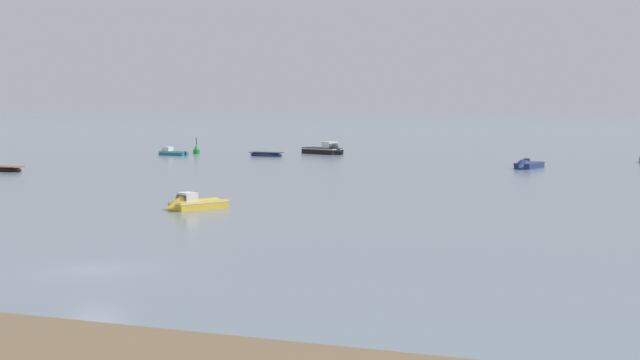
{
  "coord_description": "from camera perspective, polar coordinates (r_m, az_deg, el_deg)",
  "views": [
    {
      "loc": [
        23.18,
        -33.67,
        7.3
      ],
      "look_at": [
        -5.35,
        41.39,
        0.37
      ],
      "focal_mm": 52.43,
      "sensor_mm": 36.0,
      "label": 1
    }
  ],
  "objects": [
    {
      "name": "ground_plane",
      "position": [
        41.52,
        -13.58,
        -5.33
      ],
      "size": [
        800.0,
        800.0,
        0.0
      ],
      "primitive_type": "plane",
      "color": "slate"
    },
    {
      "name": "motorboat_moored_2",
      "position": [
        125.45,
        0.49,
        1.77
      ],
      "size": [
        6.95,
        4.58,
        2.5
      ],
      "rotation": [
        0.0,
        0.0,
        5.9
      ],
      "color": "black",
      "rests_on": "ground"
    },
    {
      "name": "motorboat_moored_4",
      "position": [
        62.78,
        -7.93,
        -1.56
      ],
      "size": [
        3.49,
        4.73,
        1.72
      ],
      "rotation": [
        0.0,
        0.0,
        4.23
      ],
      "color": "gold",
      "rests_on": "ground"
    },
    {
      "name": "rowboat_moored_1",
      "position": [
        121.21,
        -3.29,
        1.56
      ],
      "size": [
        4.85,
        2.07,
        0.74
      ],
      "rotation": [
        0.0,
        0.0,
        3.04
      ],
      "color": "navy",
      "rests_on": "ground"
    },
    {
      "name": "motorboat_moored_5",
      "position": [
        101.37,
        12.49,
        0.82
      ],
      "size": [
        2.87,
        5.23,
        1.7
      ],
      "rotation": [
        0.0,
        0.0,
        4.47
      ],
      "color": "navy",
      "rests_on": "ground"
    },
    {
      "name": "rowboat_moored_2",
      "position": [
        100.7,
        -18.78,
        0.62
      ],
      "size": [
        4.69,
        1.75,
        0.73
      ],
      "rotation": [
        0.0,
        0.0,
        3.11
      ],
      "color": "black",
      "rests_on": "ground"
    },
    {
      "name": "motorboat_moored_7",
      "position": [
        124.62,
        -9.18,
        1.62
      ],
      "size": [
        4.47,
        1.9,
        1.65
      ],
      "rotation": [
        0.0,
        0.0,
        3.05
      ],
      "color": "#197084",
      "rests_on": "ground"
    },
    {
      "name": "channel_buoy",
      "position": [
        127.54,
        -7.55,
        1.81
      ],
      "size": [
        0.9,
        0.9,
        2.3
      ],
      "color": "#198C2D",
      "rests_on": "ground"
    }
  ]
}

